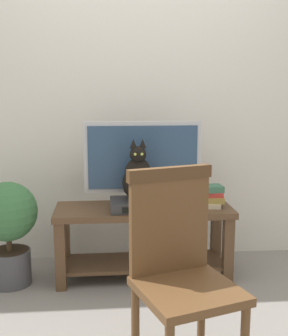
{
  "coord_description": "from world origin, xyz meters",
  "views": [
    {
      "loc": [
        -0.26,
        -2.36,
        1.34
      ],
      "look_at": [
        -0.0,
        0.59,
        0.81
      ],
      "focal_mm": 47.02,
      "sensor_mm": 36.0,
      "label": 1
    }
  ],
  "objects_px": {
    "tv": "(142,160)",
    "book_stack": "(208,196)",
    "potted_plant": "(8,225)",
    "wooden_chair": "(179,262)",
    "media_box": "(138,205)",
    "cat": "(138,178)",
    "tv_stand": "(143,230)"
  },
  "relations": [
    {
      "from": "tv",
      "to": "book_stack",
      "type": "relative_size",
      "value": 3.54
    },
    {
      "from": "tv",
      "to": "book_stack",
      "type": "height_order",
      "value": "tv"
    },
    {
      "from": "potted_plant",
      "to": "book_stack",
      "type": "bearing_deg",
      "value": 1.35
    },
    {
      "from": "tv",
      "to": "media_box",
      "type": "height_order",
      "value": "tv"
    },
    {
      "from": "media_box",
      "to": "cat",
      "type": "distance_m",
      "value": 0.19
    },
    {
      "from": "book_stack",
      "to": "tv",
      "type": "bearing_deg",
      "value": 167.37
    },
    {
      "from": "book_stack",
      "to": "potted_plant",
      "type": "xyz_separation_m",
      "value": [
        -1.4,
        -0.03,
        -0.16
      ]
    },
    {
      "from": "cat",
      "to": "book_stack",
      "type": "height_order",
      "value": "cat"
    },
    {
      "from": "book_stack",
      "to": "media_box",
      "type": "bearing_deg",
      "value": -175.12
    },
    {
      "from": "media_box",
      "to": "wooden_chair",
      "type": "xyz_separation_m",
      "value": [
        0.11,
        -1.05,
        0.0
      ]
    },
    {
      "from": "cat",
      "to": "book_stack",
      "type": "relative_size",
      "value": 1.8
    },
    {
      "from": "tv",
      "to": "book_stack",
      "type": "bearing_deg",
      "value": -12.63
    },
    {
      "from": "book_stack",
      "to": "tv_stand",
      "type": "bearing_deg",
      "value": 177.92
    },
    {
      "from": "cat",
      "to": "wooden_chair",
      "type": "distance_m",
      "value": 1.06
    },
    {
      "from": "cat",
      "to": "wooden_chair",
      "type": "xyz_separation_m",
      "value": [
        0.11,
        -1.04,
        -0.19
      ]
    },
    {
      "from": "tv_stand",
      "to": "potted_plant",
      "type": "distance_m",
      "value": 0.94
    },
    {
      "from": "tv_stand",
      "to": "cat",
      "type": "relative_size",
      "value": 2.93
    },
    {
      "from": "tv_stand",
      "to": "wooden_chair",
      "type": "xyz_separation_m",
      "value": [
        0.07,
        -1.11,
        0.21
      ]
    },
    {
      "from": "cat",
      "to": "potted_plant",
      "type": "bearing_deg",
      "value": 178.52
    },
    {
      "from": "wooden_chair",
      "to": "potted_plant",
      "type": "bearing_deg",
      "value": 133.38
    },
    {
      "from": "tv_stand",
      "to": "book_stack",
      "type": "relative_size",
      "value": 5.29
    },
    {
      "from": "tv",
      "to": "cat",
      "type": "distance_m",
      "value": 0.19
    },
    {
      "from": "wooden_chair",
      "to": "tv",
      "type": "bearing_deg",
      "value": 93.35
    },
    {
      "from": "tv",
      "to": "wooden_chair",
      "type": "xyz_separation_m",
      "value": [
        0.07,
        -1.2,
        -0.28
      ]
    },
    {
      "from": "book_stack",
      "to": "wooden_chair",
      "type": "bearing_deg",
      "value": -109.72
    },
    {
      "from": "tv_stand",
      "to": "potted_plant",
      "type": "height_order",
      "value": "potted_plant"
    },
    {
      "from": "wooden_chair",
      "to": "book_stack",
      "type": "xyz_separation_m",
      "value": [
        0.39,
        1.09,
        0.03
      ]
    },
    {
      "from": "tv_stand",
      "to": "media_box",
      "type": "height_order",
      "value": "media_box"
    },
    {
      "from": "media_box",
      "to": "book_stack",
      "type": "relative_size",
      "value": 1.61
    },
    {
      "from": "wooden_chair",
      "to": "book_stack",
      "type": "relative_size",
      "value": 4.17
    },
    {
      "from": "tv_stand",
      "to": "potted_plant",
      "type": "relative_size",
      "value": 1.72
    },
    {
      "from": "tv",
      "to": "potted_plant",
      "type": "bearing_deg",
      "value": -171.67
    }
  ]
}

